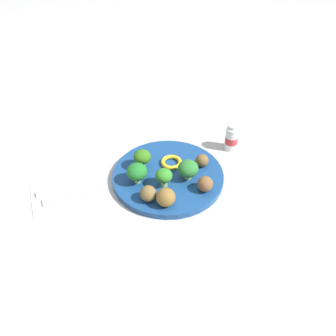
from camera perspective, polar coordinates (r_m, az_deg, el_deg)
name	(u,v)px	position (r m, az deg, el deg)	size (l,w,h in m)	color
ground_plane	(168,179)	(1.01, 0.00, -1.54)	(4.00, 4.00, 0.00)	#B2B2AD
plate	(168,176)	(1.01, 0.00, -1.20)	(0.28, 0.28, 0.02)	navy
broccoli_floret_near_rim	(142,157)	(1.00, -3.71, 1.56)	(0.04, 0.04, 0.05)	#97C07D
broccoli_floret_mid_left	(188,169)	(0.97, 2.89, -0.10)	(0.05, 0.05, 0.05)	#ADC36A
broccoli_floret_far_rim	(137,173)	(0.96, -4.39, -0.73)	(0.05, 0.05, 0.05)	#9CB883
broccoli_floret_mid_right	(164,176)	(0.95, -0.59, -1.17)	(0.04, 0.04, 0.05)	#99C770
meatball_mid_right	(166,197)	(0.91, -0.31, -4.20)	(0.04, 0.04, 0.04)	brown
meatball_front_right	(148,193)	(0.93, -2.84, -3.65)	(0.04, 0.04, 0.04)	brown
meatball_near_rim	(205,184)	(0.95, 5.31, -2.28)	(0.04, 0.04, 0.04)	brown
meatball_center	(202,160)	(1.02, 4.83, 1.16)	(0.03, 0.03, 0.03)	brown
pepper_ring_mid_right	(171,162)	(1.03, 0.50, 0.83)	(0.06, 0.06, 0.01)	yellow
napkin	(68,193)	(1.00, -14.15, -3.51)	(0.17, 0.12, 0.01)	white
fork	(65,197)	(0.99, -14.49, -4.09)	(0.12, 0.02, 0.01)	silver
knife	(63,188)	(1.01, -14.73, -2.72)	(0.15, 0.02, 0.01)	silver
yogurt_bottle	(232,138)	(1.10, 9.06, 4.22)	(0.03, 0.03, 0.08)	white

